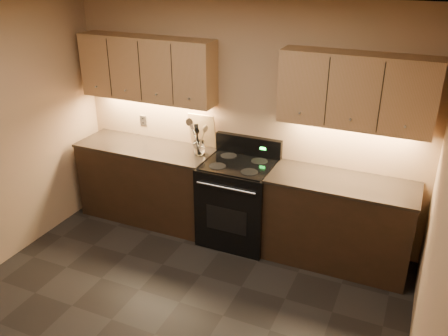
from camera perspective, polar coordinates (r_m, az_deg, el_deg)
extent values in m
plane|color=black|center=(4.34, -8.35, -19.18)|extent=(4.00, 4.00, 0.00)
plane|color=silver|center=(3.17, -11.33, 17.21)|extent=(4.00, 4.00, 0.00)
cube|color=tan|center=(5.20, 2.37, 5.73)|extent=(4.00, 0.04, 2.60)
cube|color=tan|center=(3.09, 23.97, -10.82)|extent=(0.04, 4.00, 2.60)
cube|color=black|center=(5.76, -9.13, -1.81)|extent=(1.60, 0.60, 0.90)
cube|color=#342A21|center=(5.57, -9.45, 2.47)|extent=(1.62, 0.62, 0.03)
cube|color=black|center=(5.02, 13.60, -6.48)|extent=(1.44, 0.60, 0.90)
cube|color=#342A21|center=(4.80, 14.14, -1.72)|extent=(1.46, 0.62, 0.03)
cube|color=black|center=(5.24, 1.71, -4.18)|extent=(0.76, 0.65, 0.92)
cube|color=black|center=(5.03, 1.77, 0.47)|extent=(0.70, 0.60, 0.01)
cube|color=black|center=(5.24, 2.97, 2.68)|extent=(0.76, 0.07, 0.22)
cube|color=#19FF33|center=(5.14, 4.70, 2.35)|extent=(0.06, 0.00, 0.03)
cylinder|color=silver|center=(4.80, 0.22, -2.41)|extent=(0.65, 0.02, 0.02)
cube|color=black|center=(5.00, 0.27, -6.29)|extent=(0.46, 0.00, 0.28)
cylinder|color=black|center=(4.97, -0.80, 0.24)|extent=(0.18, 0.18, 0.00)
cylinder|color=black|center=(4.84, 3.07, -0.47)|extent=(0.18, 0.18, 0.00)
cylinder|color=black|center=(5.22, 0.57, 1.48)|extent=(0.18, 0.18, 0.00)
cylinder|color=black|center=(5.10, 4.28, 0.83)|extent=(0.18, 0.18, 0.00)
cube|color=#AD7C56|center=(5.43, -9.24, 11.72)|extent=(1.60, 0.30, 0.70)
cube|color=#AD7C56|center=(4.63, 15.62, 8.91)|extent=(1.44, 0.30, 0.70)
cube|color=#B2B5BA|center=(5.83, -9.70, 5.63)|extent=(0.08, 0.01, 0.12)
cylinder|color=white|center=(5.25, -3.01, 2.44)|extent=(0.14, 0.14, 0.15)
cylinder|color=white|center=(5.27, -3.00, 1.76)|extent=(0.12, 0.12, 0.02)
cube|color=tan|center=(5.40, -2.60, 4.53)|extent=(0.32, 0.10, 0.40)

